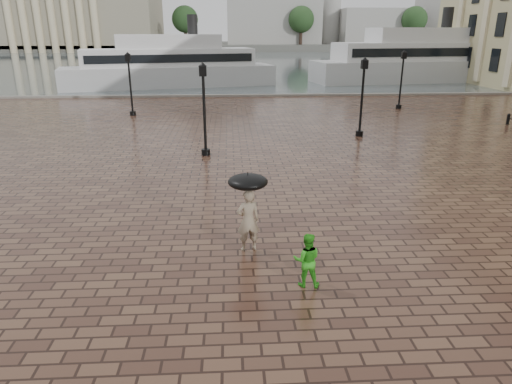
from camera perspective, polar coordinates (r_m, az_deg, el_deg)
ground at (r=14.69m, az=15.92°, el=-5.15°), size 300.00×300.00×0.00m
harbour_water at (r=104.86m, az=-0.71°, el=16.19°), size 240.00×240.00×0.00m
quay_edge at (r=45.22m, az=2.83°, el=11.88°), size 80.00×0.60×0.30m
far_shore at (r=172.72m, az=-1.79°, el=17.79°), size 300.00×60.00×2.00m
museum at (r=165.23m, az=-22.53°, el=20.84°), size 57.00×32.50×26.00m
distant_skyline at (r=171.00m, az=15.70°, el=19.94°), size 102.50×22.00×33.00m
far_trees at (r=150.70m, az=-1.57°, el=20.75°), size 188.00×8.00×13.50m
street_lamps at (r=30.47m, az=2.92°, el=12.62°), size 21.44×14.44×4.40m
adult_pedestrian at (r=12.83m, az=-1.00°, el=-3.59°), size 0.74×0.57×1.82m
child_pedestrian at (r=11.24m, az=6.36°, el=-8.44°), size 0.73×0.60×1.38m
ferry_near at (r=54.07m, az=-10.77°, el=15.28°), size 24.14×11.21×7.70m
ferry_far at (r=62.18m, az=19.72°, el=15.30°), size 27.18×10.19×8.70m
umbrella at (r=12.42m, az=-1.03°, el=1.29°), size 1.10×1.10×1.18m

